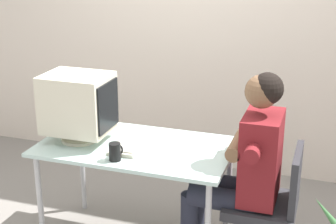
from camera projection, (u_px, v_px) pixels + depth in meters
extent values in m
cube|color=beige|center=(231.00, 0.00, 4.14)|extent=(8.00, 0.10, 3.00)
cylinder|color=#B7B7BC|center=(40.00, 204.00, 3.26)|extent=(0.04, 0.04, 0.70)
cylinder|color=#B7B7BC|center=(82.00, 167.00, 3.79)|extent=(0.04, 0.04, 0.70)
cylinder|color=#B7B7BC|center=(229.00, 189.00, 3.45)|extent=(0.04, 0.04, 0.70)
cube|color=silver|center=(136.00, 147.00, 3.24)|extent=(1.24, 0.70, 0.02)
cylinder|color=beige|center=(80.00, 138.00, 3.31)|extent=(0.24, 0.24, 0.02)
cylinder|color=beige|center=(80.00, 134.00, 3.30)|extent=(0.06, 0.06, 0.05)
cube|color=beige|center=(78.00, 103.00, 3.23)|extent=(0.42, 0.33, 0.38)
cube|color=black|center=(108.00, 106.00, 3.17)|extent=(0.01, 0.28, 0.31)
cube|color=beige|center=(131.00, 143.00, 3.24)|extent=(0.19, 0.43, 0.02)
cube|color=beige|center=(131.00, 140.00, 3.23)|extent=(0.17, 0.39, 0.01)
cylinder|color=#4C4C51|center=(236.00, 217.00, 3.39)|extent=(0.03, 0.03, 0.39)
cube|color=#2D2D33|center=(261.00, 205.00, 3.10)|extent=(0.43, 0.43, 0.06)
cube|color=#2D2D33|center=(296.00, 179.00, 2.97)|extent=(0.04, 0.38, 0.36)
cube|color=maroon|center=(261.00, 157.00, 3.00)|extent=(0.22, 0.36, 0.54)
sphere|color=brown|center=(262.00, 92.00, 2.87)|extent=(0.20, 0.20, 0.20)
sphere|color=black|center=(267.00, 89.00, 2.86)|extent=(0.19, 0.19, 0.19)
cylinder|color=#262838|center=(222.00, 199.00, 3.07)|extent=(0.41, 0.14, 0.14)
cylinder|color=#262838|center=(228.00, 186.00, 3.23)|extent=(0.41, 0.14, 0.14)
cylinder|color=#262838|center=(196.00, 213.00, 3.37)|extent=(0.11, 0.11, 0.47)
cylinder|color=maroon|center=(253.00, 152.00, 2.78)|extent=(0.09, 0.14, 0.09)
cylinder|color=maroon|center=(264.00, 127.00, 3.15)|extent=(0.09, 0.14, 0.09)
cylinder|color=brown|center=(238.00, 144.00, 3.02)|extent=(0.09, 0.36, 0.09)
cylinder|color=black|center=(115.00, 152.00, 3.00)|extent=(0.07, 0.07, 0.11)
torus|color=black|center=(118.00, 149.00, 3.03)|extent=(0.07, 0.01, 0.07)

